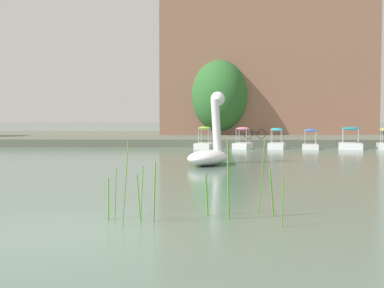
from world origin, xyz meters
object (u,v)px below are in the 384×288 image
(pedal_boat_pink, at_px, (243,142))
(pedal_boat_cyan, at_px, (277,143))
(pedal_boat_blue, at_px, (310,143))
(pedal_boat_lime, at_px, (205,143))
(bicycle_parked, at_px, (255,134))
(swan_boat, at_px, (210,149))
(tree_willow_overhanging, at_px, (218,96))
(pedal_boat_teal, at_px, (350,142))

(pedal_boat_pink, relative_size, pedal_boat_cyan, 1.04)
(pedal_boat_pink, distance_m, pedal_boat_blue, 4.53)
(pedal_boat_lime, xyz_separation_m, pedal_boat_cyan, (4.85, 0.06, 0.01))
(bicycle_parked, bearing_deg, pedal_boat_cyan, -70.09)
(swan_boat, bearing_deg, pedal_boat_pink, 78.97)
(pedal_boat_lime, height_order, pedal_boat_pink, pedal_boat_lime)
(swan_boat, distance_m, pedal_boat_blue, 13.82)
(swan_boat, bearing_deg, bicycle_parked, 76.99)
(tree_willow_overhanging, height_order, bicycle_parked, tree_willow_overhanging)
(pedal_boat_lime, relative_size, bicycle_parked, 1.29)
(pedal_boat_cyan, bearing_deg, tree_willow_overhanging, 105.34)
(pedal_boat_pink, bearing_deg, bicycle_parked, 69.41)
(pedal_boat_cyan, bearing_deg, pedal_boat_lime, -179.29)
(swan_boat, height_order, pedal_boat_lime, swan_boat)
(pedal_boat_teal, relative_size, bicycle_parked, 1.62)
(swan_boat, relative_size, pedal_boat_cyan, 1.54)
(pedal_boat_lime, bearing_deg, tree_willow_overhanging, 84.34)
(pedal_boat_lime, height_order, pedal_boat_blue, pedal_boat_lime)
(pedal_boat_cyan, relative_size, tree_willow_overhanging, 0.27)
(pedal_boat_pink, bearing_deg, pedal_boat_lime, -176.33)
(pedal_boat_pink, xyz_separation_m, pedal_boat_blue, (4.53, -0.19, 0.01))
(swan_boat, distance_m, pedal_boat_pink, 12.40)
(pedal_boat_cyan, relative_size, pedal_boat_blue, 1.01)
(swan_boat, bearing_deg, pedal_boat_lime, 90.95)
(swan_boat, relative_size, pedal_boat_lime, 1.51)
(bicycle_parked, bearing_deg, pedal_boat_lime, -139.23)
(bicycle_parked, bearing_deg, tree_willow_overhanging, 103.84)
(pedal_boat_cyan, xyz_separation_m, tree_willow_overhanging, (-3.56, 12.97, 3.78))
(pedal_boat_blue, xyz_separation_m, pedal_boat_teal, (2.67, 0.00, 0.02))
(pedal_boat_lime, xyz_separation_m, pedal_boat_pink, (2.57, 0.16, 0.02))
(pedal_boat_teal, bearing_deg, pedal_boat_lime, 179.85)
(tree_willow_overhanging, bearing_deg, pedal_boat_lime, -95.66)
(swan_boat, distance_m, pedal_boat_cyan, 12.93)
(pedal_boat_pink, bearing_deg, swan_boat, -101.03)
(pedal_boat_cyan, xyz_separation_m, pedal_boat_blue, (2.25, -0.09, 0.02))
(pedal_boat_cyan, relative_size, pedal_boat_teal, 0.78)
(swan_boat, bearing_deg, pedal_boat_teal, 51.37)
(pedal_boat_pink, xyz_separation_m, pedal_boat_teal, (7.20, -0.19, 0.02))
(swan_boat, height_order, pedal_boat_cyan, swan_boat)
(pedal_boat_cyan, bearing_deg, swan_boat, -111.08)
(pedal_boat_pink, distance_m, tree_willow_overhanging, 13.47)
(tree_willow_overhanging, bearing_deg, swan_boat, -92.50)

